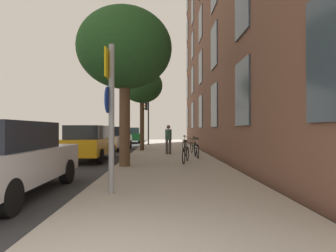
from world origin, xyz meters
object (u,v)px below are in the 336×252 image
Objects in this scene: sign_post at (110,107)px; car_3 at (132,135)px; car_2 at (115,138)px; traffic_light at (147,114)px; bicycle_0 at (186,154)px; bicycle_1 at (196,150)px; bicycle_3 at (185,144)px; car_0 at (6,158)px; tree_near at (125,50)px; tree_far at (142,86)px; bicycle_2 at (193,147)px; car_1 at (89,142)px; pedestrian_0 at (168,137)px.

car_3 is at bearing 94.85° from sign_post.
car_2 is at bearing -90.89° from car_3.
bicycle_0 is (2.22, -13.11, -2.27)m from traffic_light.
bicycle_3 reaches higher than bicycle_1.
bicycle_3 is (2.55, 11.81, -1.44)m from sign_post.
car_0 is (-4.31, -5.13, 0.37)m from bicycle_0.
sign_post is 5.01m from tree_near.
sign_post is 0.76× the size of car_3.
car_3 is at bearing 110.84° from bicycle_3.
traffic_light is at bearing -71.21° from car_3.
tree_far is at bearing 179.07° from bicycle_3.
tree_far is at bearing 142.25° from bicycle_2.
car_1 reaches higher than bicycle_2.
bicycle_3 is (-0.29, 2.29, 0.01)m from bicycle_2.
sign_post is at bearing -106.62° from bicycle_2.
car_2 is at bearing 156.94° from bicycle_3.
bicycle_1 is 0.36× the size of car_0.
car_1 is 1.03× the size of car_2.
traffic_light is 2.28× the size of bicycle_3.
bicycle_1 is at bearing -92.93° from bicycle_2.
bicycle_3 is (2.72, -0.04, -3.71)m from tree_far.
tree_far is at bearing 121.48° from pedestrian_0.
sign_post is 0.70× the size of car_0.
tree_near is 3.55× the size of bicycle_1.
bicycle_3 reaches higher than bicycle_2.
car_3 is (-4.86, 14.30, 0.36)m from bicycle_2.
sign_post is 14.04m from car_2.
tree_near is at bearing -109.49° from pedestrian_0.
bicycle_2 is 1.03× the size of pedestrian_0.
car_1 is 6.62m from car_2.
bicycle_2 is at bearing 24.27° from car_1.
tree_far is 6.58m from bicycle_1.
bicycle_0 is (2.32, 0.93, -3.92)m from tree_near.
car_1 and car_2 have the same top height.
traffic_light reaches higher than bicycle_2.
bicycle_3 is 12.86m from car_3.
tree_near reaches higher than tree_far.
car_3 is (0.27, 16.62, -0.00)m from car_1.
bicycle_3 is at bearing -67.52° from traffic_light.
car_0 is (-2.26, 0.16, -1.09)m from sign_post.
bicycle_3 is 5.15m from car_2.
bicycle_3 is at bearing 69.23° from tree_near.
tree_far is 7.86m from bicycle_0.
bicycle_2 reaches higher than bicycle_0.
tree_near is (-0.27, 4.36, 2.46)m from sign_post.
car_1 reaches higher than bicycle_1.
pedestrian_0 is at bearing -58.52° from tree_far.
car_0 is at bearing -90.59° from car_3.
tree_far is 1.16× the size of car_1.
tree_near is 10.28m from car_2.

